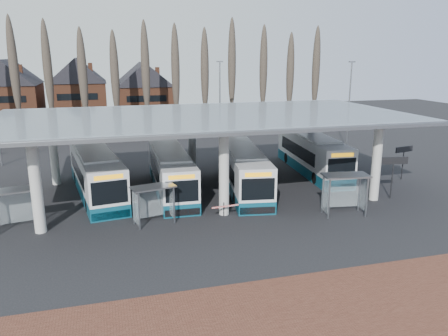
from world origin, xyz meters
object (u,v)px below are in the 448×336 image
object	(u,v)px
shelter_1	(153,196)
bus_0	(96,174)
bus_3	(312,154)
shelter_0	(13,200)
shelter_2	(344,185)
bus_1	(171,172)
bus_2	(243,170)

from	to	relation	value
shelter_1	bus_0	bearing A→B (deg)	102.07
bus_3	shelter_0	size ratio (longest dim) A/B	4.16
bus_0	shelter_2	bearing A→B (deg)	-37.75
bus_1	shelter_2	world-z (taller)	bus_1
bus_2	shelter_2	size ratio (longest dim) A/B	3.83
bus_0	bus_2	world-z (taller)	bus_0
shelter_2	bus_0	bearing A→B (deg)	158.94
bus_0	bus_3	world-z (taller)	bus_3
bus_1	shelter_2	xyz separation A→B (m)	(10.79, -8.43, 0.52)
bus_0	shelter_2	world-z (taller)	bus_0
bus_2	bus_3	size ratio (longest dim) A/B	0.97
shelter_0	shelter_1	xyz separation A→B (m)	(8.61, -1.23, -0.09)
bus_2	bus_1	bearing A→B (deg)	179.35
shelter_2	shelter_1	bearing A→B (deg)	-179.40
bus_2	shelter_1	bearing A→B (deg)	-136.14
bus_2	shelter_2	world-z (taller)	bus_2
shelter_0	shelter_1	world-z (taller)	shelter_0
bus_2	bus_3	xyz separation A→B (m)	(8.09, 3.74, 0.05)
bus_1	shelter_0	distance (m)	12.12
bus_0	shelter_0	distance (m)	8.10
bus_3	shelter_0	world-z (taller)	bus_3
shelter_1	bus_2	bearing A→B (deg)	21.60
bus_2	bus_3	bearing A→B (deg)	33.60
bus_1	shelter_2	distance (m)	13.70
bus_0	shelter_1	bearing A→B (deg)	-72.77
bus_2	shelter_2	distance (m)	8.95
bus_0	bus_2	size ratio (longest dim) A/B	1.03
bus_0	shelter_2	xyz separation A→B (m)	(16.66, -9.40, 0.43)
bus_2	shelter_0	xyz separation A→B (m)	(-16.70, -4.45, 0.34)
bus_3	bus_2	bearing A→B (deg)	-149.81
shelter_0	shelter_2	world-z (taller)	shelter_2
bus_0	shelter_2	size ratio (longest dim) A/B	3.94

